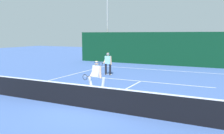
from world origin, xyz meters
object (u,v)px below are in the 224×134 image
at_px(player_near, 96,75).
at_px(light_pole, 107,15).
at_px(tennis_ball, 182,110).
at_px(player_far, 108,63).

xyz_separation_m(player_near, light_pole, (-6.35, 13.59, 4.20)).
distance_m(player_near, tennis_ball, 4.75).
bearing_deg(player_near, player_far, -62.37).
bearing_deg(tennis_ball, player_near, 166.33).
relative_size(player_near, tennis_ball, 25.00).
bearing_deg(tennis_ball, light_pole, 126.52).
height_order(player_near, tennis_ball, player_near).
height_order(tennis_ball, light_pole, light_pole).
bearing_deg(player_far, player_near, 109.84).
height_order(player_near, player_far, player_far).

